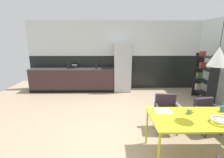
# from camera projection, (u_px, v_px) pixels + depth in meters

# --- Properties ---
(ground_plane) EXTENTS (9.00, 9.00, 0.00)m
(ground_plane) POSITION_uv_depth(u_px,v_px,m) (121.00, 131.00, 3.62)
(ground_plane) COLOR tan
(back_wall_splashback_dark) EXTENTS (6.92, 0.12, 1.35)m
(back_wall_splashback_dark) POSITION_uv_depth(u_px,v_px,m) (116.00, 72.00, 6.67)
(back_wall_splashback_dark) COLOR black
(back_wall_splashback_dark) RESTS_ON ground
(back_wall_panel_upper) EXTENTS (6.92, 0.12, 1.35)m
(back_wall_panel_upper) POSITION_uv_depth(u_px,v_px,m) (116.00, 38.00, 6.34)
(back_wall_panel_upper) COLOR silver
(back_wall_panel_upper) RESTS_ON back_wall_splashback_dark
(kitchen_counter) EXTENTS (3.25, 0.63, 0.90)m
(kitchen_counter) POSITION_uv_depth(u_px,v_px,m) (73.00, 79.00, 6.35)
(kitchen_counter) COLOR #382422
(kitchen_counter) RESTS_ON ground
(refrigerator_column) EXTENTS (0.64, 0.60, 1.86)m
(refrigerator_column) POSITION_uv_depth(u_px,v_px,m) (122.00, 67.00, 6.26)
(refrigerator_column) COLOR #ADAFB2
(refrigerator_column) RESTS_ON ground
(dining_table) EXTENTS (1.85, 0.85, 0.75)m
(dining_table) POSITION_uv_depth(u_px,v_px,m) (206.00, 120.00, 2.66)
(dining_table) COLOR gold
(dining_table) RESTS_ON ground
(armchair_by_stool) EXTENTS (0.52, 0.51, 0.79)m
(armchair_by_stool) POSITION_uv_depth(u_px,v_px,m) (166.00, 108.00, 3.60)
(armchair_by_stool) COLOR #35313A
(armchair_by_stool) RESTS_ON ground
(armchair_head_of_table) EXTENTS (0.56, 0.55, 0.72)m
(armchair_head_of_table) POSITION_uv_depth(u_px,v_px,m) (207.00, 111.00, 3.55)
(armchair_head_of_table) COLOR #35313A
(armchair_head_of_table) RESTS_ON ground
(fruit_bowl) EXTENTS (0.28, 0.28, 0.07)m
(fruit_bowl) POSITION_uv_depth(u_px,v_px,m) (220.00, 120.00, 2.47)
(fruit_bowl) COLOR silver
(fruit_bowl) RESTS_ON dining_table
(open_book) EXTENTS (0.28, 0.23, 0.02)m
(open_book) POSITION_uv_depth(u_px,v_px,m) (163.00, 111.00, 2.86)
(open_book) COLOR white
(open_book) RESTS_ON dining_table
(mug_glass_clear) EXTENTS (0.12, 0.07, 0.11)m
(mug_glass_clear) POSITION_uv_depth(u_px,v_px,m) (223.00, 109.00, 2.84)
(mug_glass_clear) COLOR #335B93
(mug_glass_clear) RESTS_ON dining_table
(mug_dark_espresso) EXTENTS (0.13, 0.08, 0.08)m
(mug_dark_espresso) POSITION_uv_depth(u_px,v_px,m) (189.00, 112.00, 2.76)
(mug_dark_espresso) COLOR #5B8456
(mug_dark_espresso) RESTS_ON dining_table
(cooking_pot) EXTENTS (0.21, 0.21, 0.15)m
(cooking_pot) POSITION_uv_depth(u_px,v_px,m) (74.00, 66.00, 6.29)
(cooking_pot) COLOR black
(cooking_pot) RESTS_ON kitchen_counter
(bottle_spice_small) EXTENTS (0.06, 0.06, 0.31)m
(bottle_spice_small) POSITION_uv_depth(u_px,v_px,m) (96.00, 66.00, 6.01)
(bottle_spice_small) COLOR black
(bottle_spice_small) RESTS_ON kitchen_counter
(bottle_wine_green) EXTENTS (0.07, 0.07, 0.25)m
(bottle_wine_green) POSITION_uv_depth(u_px,v_px,m) (69.00, 66.00, 6.12)
(bottle_wine_green) COLOR black
(bottle_wine_green) RESTS_ON kitchen_counter
(open_shelf_unit) EXTENTS (0.30, 0.90, 1.61)m
(open_shelf_unit) POSITION_uv_depth(u_px,v_px,m) (204.00, 76.00, 5.33)
(open_shelf_unit) COLOR black
(open_shelf_unit) RESTS_ON ground
(pendant_lamp_over_table_near) EXTENTS (0.28, 0.28, 1.03)m
(pendant_lamp_over_table_near) POSITION_uv_depth(u_px,v_px,m) (218.00, 57.00, 2.36)
(pendant_lamp_over_table_near) COLOR black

